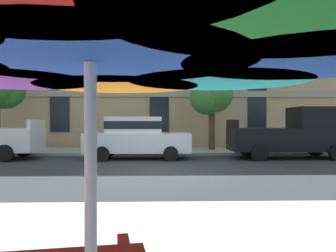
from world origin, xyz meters
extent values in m
plane|color=#2D3033|center=(0.00, 0.00, 0.00)|extent=(120.00, 120.00, 0.00)
cube|color=#9E998E|center=(0.00, 6.80, 0.06)|extent=(56.00, 3.60, 0.12)
cube|color=tan|center=(0.00, 15.00, 8.00)|extent=(40.03, 12.00, 16.00)
cube|color=#9E937F|center=(0.00, 8.96, 3.20)|extent=(39.23, 0.08, 0.36)
cube|color=#9E937F|center=(0.00, 8.96, 6.40)|extent=(39.23, 0.08, 0.36)
cube|color=black|center=(-5.72, 8.97, 8.40)|extent=(1.10, 0.06, 14.80)
cube|color=black|center=(0.00, 8.97, 8.40)|extent=(1.10, 0.06, 14.80)
cube|color=black|center=(5.72, 8.97, 8.40)|extent=(1.10, 0.06, 14.80)
cube|color=silver|center=(-5.17, 3.70, 1.48)|extent=(0.16, 1.75, 0.36)
cylinder|color=black|center=(-6.06, 4.65, 0.34)|extent=(0.68, 0.22, 0.68)
cylinder|color=black|center=(-6.06, 2.75, 0.34)|extent=(0.68, 0.22, 0.68)
cube|color=silver|center=(-0.93, 3.70, 0.70)|extent=(4.40, 1.76, 0.80)
cube|color=silver|center=(-1.08, 3.70, 1.44)|extent=(2.30, 1.55, 0.68)
cube|color=black|center=(-1.08, 3.70, 1.44)|extent=(2.32, 1.57, 0.32)
cylinder|color=black|center=(0.43, 4.58, 0.30)|extent=(0.60, 0.22, 0.60)
cylinder|color=black|center=(0.43, 2.82, 0.30)|extent=(0.60, 0.22, 0.60)
cylinder|color=black|center=(-2.30, 4.58, 0.30)|extent=(0.60, 0.22, 0.60)
cylinder|color=black|center=(-2.30, 2.82, 0.30)|extent=(0.60, 0.22, 0.60)
cube|color=black|center=(5.57, 3.70, 0.82)|extent=(5.10, 1.90, 0.96)
cube|color=black|center=(6.67, 3.70, 1.75)|extent=(1.90, 1.75, 0.90)
cube|color=black|center=(3.10, 3.70, 1.48)|extent=(0.16, 1.75, 0.36)
cylinder|color=black|center=(3.98, 2.75, 0.34)|extent=(0.68, 0.22, 0.68)
cylinder|color=black|center=(3.98, 4.65, 0.34)|extent=(0.68, 0.22, 0.68)
cylinder|color=black|center=(7.15, 4.65, 0.34)|extent=(0.68, 0.22, 0.68)
sphere|color=#2D702D|center=(-7.86, 6.85, 3.22)|extent=(2.00, 2.00, 2.00)
cylinder|color=#4C3823|center=(2.76, 7.06, 1.07)|extent=(0.33, 0.33, 2.14)
sphere|color=#387F33|center=(2.49, 6.95, 2.85)|extent=(1.83, 1.83, 1.83)
sphere|color=#387F33|center=(2.89, 6.98, 3.03)|extent=(1.94, 1.94, 1.94)
sphere|color=#387F33|center=(2.77, 7.30, 2.86)|extent=(1.36, 1.36, 1.36)
sphere|color=#387F33|center=(2.95, 7.08, 3.07)|extent=(1.22, 1.22, 1.22)
cylinder|color=silver|center=(-0.41, -9.00, 1.10)|extent=(0.06, 0.06, 2.21)
cone|color=blue|center=(0.66, -9.00, 2.03)|extent=(1.28, 1.28, 0.36)
cone|color=#199EB2|center=(0.35, -8.24, 2.03)|extent=(1.28, 1.28, 0.36)
cone|color=orange|center=(-0.41, -7.93, 2.03)|extent=(1.28, 1.28, 0.36)
cone|color=#662D9E|center=(-1.16, -8.24, 2.03)|extent=(1.28, 1.28, 0.36)
cone|color=blue|center=(-0.41, -9.00, 2.07)|extent=(1.60, 1.60, 0.44)
camera|label=1|loc=(-0.09, -10.62, 1.57)|focal=36.15mm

